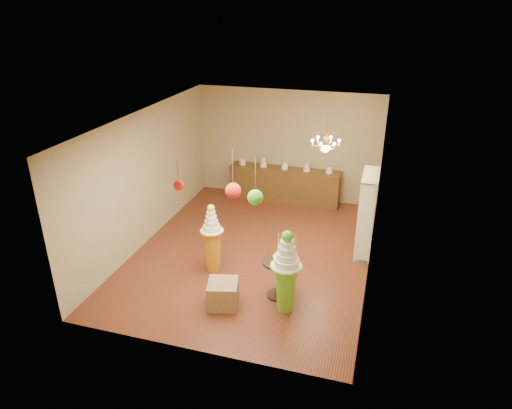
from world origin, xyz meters
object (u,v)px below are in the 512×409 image
(pedestal_green, at_px, (286,277))
(round_table, at_px, (278,273))
(sideboard, at_px, (284,184))
(pedestal_orange, at_px, (212,245))

(pedestal_green, xyz_separation_m, round_table, (-0.23, 0.36, -0.18))
(pedestal_green, height_order, sideboard, pedestal_green)
(pedestal_green, height_order, pedestal_orange, pedestal_green)
(pedestal_green, xyz_separation_m, sideboard, (-1.15, 4.78, -0.21))
(pedestal_orange, height_order, round_table, pedestal_orange)
(pedestal_orange, relative_size, round_table, 1.90)
(pedestal_orange, bearing_deg, round_table, -18.90)
(pedestal_green, xyz_separation_m, pedestal_orange, (-1.73, 0.87, -0.09))
(sideboard, bearing_deg, pedestal_green, -76.46)
(sideboard, distance_m, round_table, 4.52)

